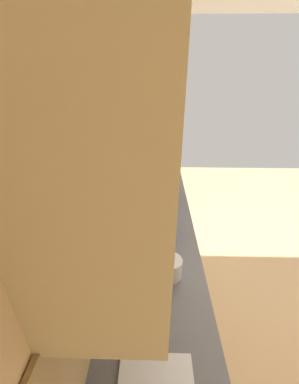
% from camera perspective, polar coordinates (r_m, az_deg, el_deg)
% --- Properties ---
extents(ground_plane, '(6.87, 6.87, 0.00)m').
position_cam_1_polar(ground_plane, '(3.16, 28.15, -18.65)').
color(ground_plane, tan).
extents(wall_back, '(4.41, 0.12, 2.82)m').
position_cam_1_polar(wall_back, '(2.06, -8.82, 7.02)').
color(wall_back, beige).
rests_on(wall_back, ground_plane).
extents(counter_run, '(3.45, 0.66, 0.90)m').
position_cam_1_polar(counter_run, '(2.24, 1.43, -20.72)').
color(counter_run, beige).
rests_on(counter_run, ground_plane).
extents(upper_cabinets, '(2.33, 0.34, 0.75)m').
position_cam_1_polar(upper_cabinets, '(1.51, -3.79, 17.64)').
color(upper_cabinets, beige).
extents(window_back_wall, '(0.42, 0.02, 0.54)m').
position_cam_1_polar(window_back_wall, '(1.01, -20.33, -36.93)').
color(window_back_wall, '#997A4C').
extents(oven_range, '(0.72, 0.64, 1.08)m').
position_cam_1_polar(oven_range, '(3.93, 1.47, 2.83)').
color(oven_range, '#B7BABF').
rests_on(oven_range, ground_plane).
extents(microwave, '(0.47, 0.40, 0.33)m').
position_cam_1_polar(microwave, '(2.31, 1.20, 0.44)').
color(microwave, white).
rests_on(microwave, counter_run).
extents(bowl, '(0.15, 0.15, 0.06)m').
position_cam_1_polar(bowl, '(1.93, 4.36, -10.47)').
color(bowl, '#4C8CBF').
rests_on(bowl, counter_run).
extents(kettle, '(0.21, 0.16, 0.16)m').
position_cam_1_polar(kettle, '(1.62, 5.03, -17.92)').
color(kettle, '#B7BABF').
rests_on(kettle, counter_run).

